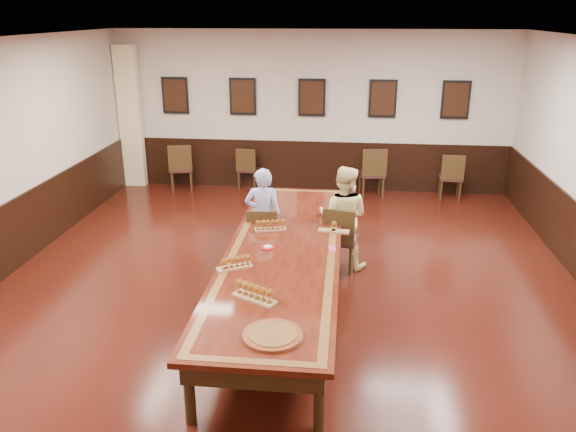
# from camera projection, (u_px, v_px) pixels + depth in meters

# --- Properties ---
(floor) EXTENTS (8.00, 10.00, 0.02)m
(floor) POSITION_uv_depth(u_px,v_px,m) (284.00, 303.00, 7.22)
(floor) COLOR black
(floor) RESTS_ON ground
(ceiling) EXTENTS (8.00, 10.00, 0.02)m
(ceiling) POSITION_uv_depth(u_px,v_px,m) (283.00, 42.00, 6.11)
(ceiling) COLOR white
(ceiling) RESTS_ON floor
(wall_back) EXTENTS (8.00, 0.02, 3.20)m
(wall_back) POSITION_uv_depth(u_px,v_px,m) (312.00, 112.00, 11.34)
(wall_back) COLOR #C2B2A2
(wall_back) RESTS_ON floor
(chair_man) EXTENTS (0.46, 0.50, 0.91)m
(chair_man) POSITION_uv_depth(u_px,v_px,m) (263.00, 237.00, 8.11)
(chair_man) COLOR black
(chair_man) RESTS_ON floor
(chair_woman) EXTENTS (0.54, 0.57, 0.96)m
(chair_woman) POSITION_uv_depth(u_px,v_px,m) (341.00, 237.00, 8.01)
(chair_woman) COLOR black
(chair_woman) RESTS_ON floor
(spare_chair_a) EXTENTS (0.58, 0.61, 0.99)m
(spare_chair_a) POSITION_uv_depth(u_px,v_px,m) (181.00, 167.00, 11.56)
(spare_chair_a) COLOR black
(spare_chair_a) RESTS_ON floor
(spare_chair_b) EXTENTS (0.46, 0.49, 0.88)m
(spare_chair_b) POSITION_uv_depth(u_px,v_px,m) (249.00, 168.00, 11.72)
(spare_chair_b) COLOR black
(spare_chair_b) RESTS_ON floor
(spare_chair_c) EXTENTS (0.55, 0.58, 1.02)m
(spare_chair_c) POSITION_uv_depth(u_px,v_px,m) (372.00, 172.00, 11.14)
(spare_chair_c) COLOR black
(spare_chair_c) RESTS_ON floor
(spare_chair_d) EXTENTS (0.46, 0.50, 0.93)m
(spare_chair_d) POSITION_uv_depth(u_px,v_px,m) (451.00, 176.00, 11.05)
(spare_chair_d) COLOR black
(spare_chair_d) RESTS_ON floor
(person_man) EXTENTS (0.56, 0.39, 1.45)m
(person_man) POSITION_uv_depth(u_px,v_px,m) (263.00, 217.00, 8.11)
(person_man) COLOR #4D5CC0
(person_man) RESTS_ON floor
(person_woman) EXTENTS (0.85, 0.72, 1.50)m
(person_woman) POSITION_uv_depth(u_px,v_px,m) (343.00, 217.00, 8.01)
(person_woman) COLOR #F7E49A
(person_woman) RESTS_ON floor
(pink_phone) EXTENTS (0.10, 0.16, 0.01)m
(pink_phone) POSITION_uv_depth(u_px,v_px,m) (332.00, 249.00, 6.94)
(pink_phone) COLOR #E94D83
(pink_phone) RESTS_ON conference_table
(curtain) EXTENTS (0.45, 0.18, 2.90)m
(curtain) POSITION_uv_depth(u_px,v_px,m) (130.00, 118.00, 11.59)
(curtain) COLOR beige
(curtain) RESTS_ON floor
(wainscoting) EXTENTS (8.00, 10.00, 1.00)m
(wainscoting) POSITION_uv_depth(u_px,v_px,m) (284.00, 267.00, 7.04)
(wainscoting) COLOR black
(wainscoting) RESTS_ON floor
(conference_table) EXTENTS (1.40, 5.00, 0.76)m
(conference_table) POSITION_uv_depth(u_px,v_px,m) (284.00, 259.00, 7.01)
(conference_table) COLOR black
(conference_table) RESTS_ON floor
(posters) EXTENTS (6.14, 0.04, 0.74)m
(posters) POSITION_uv_depth(u_px,v_px,m) (312.00, 98.00, 11.17)
(posters) COLOR black
(posters) RESTS_ON wall_back
(flight_a) EXTENTS (0.44, 0.23, 0.16)m
(flight_a) POSITION_uv_depth(u_px,v_px,m) (270.00, 226.00, 7.50)
(flight_a) COLOR #95653E
(flight_a) RESTS_ON conference_table
(flight_b) EXTENTS (0.42, 0.16, 0.15)m
(flight_b) POSITION_uv_depth(u_px,v_px,m) (334.00, 227.00, 7.45)
(flight_b) COLOR #95653E
(flight_b) RESTS_ON conference_table
(flight_c) EXTENTS (0.42, 0.31, 0.15)m
(flight_c) POSITION_uv_depth(u_px,v_px,m) (235.00, 263.00, 6.39)
(flight_c) COLOR #95653E
(flight_c) RESTS_ON conference_table
(flight_d) EXTENTS (0.50, 0.36, 0.18)m
(flight_d) POSITION_uv_depth(u_px,v_px,m) (254.00, 293.00, 5.69)
(flight_d) COLOR #95653E
(flight_d) RESTS_ON conference_table
(red_plate_grp) EXTENTS (0.19, 0.19, 0.02)m
(red_plate_grp) POSITION_uv_depth(u_px,v_px,m) (268.00, 247.00, 6.97)
(red_plate_grp) COLOR #A90B11
(red_plate_grp) RESTS_ON conference_table
(carved_platter) EXTENTS (0.59, 0.59, 0.04)m
(carved_platter) POSITION_uv_depth(u_px,v_px,m) (273.00, 335.00, 5.06)
(carved_platter) COLOR #5A2412
(carved_platter) RESTS_ON conference_table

